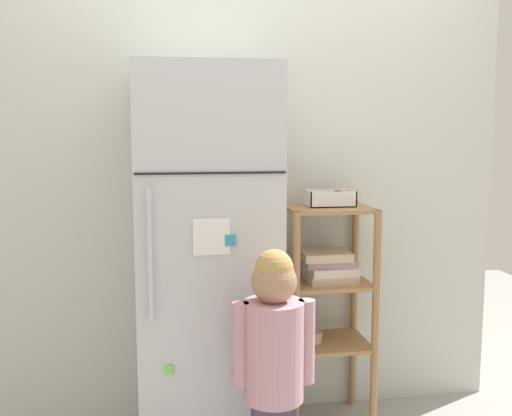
{
  "coord_description": "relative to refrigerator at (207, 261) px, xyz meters",
  "views": [
    {
      "loc": [
        -0.44,
        -2.6,
        1.44
      ],
      "look_at": [
        -0.04,
        0.02,
        1.1
      ],
      "focal_mm": 41.6,
      "sensor_mm": 36.0,
      "label": 1
    }
  ],
  "objects": [
    {
      "name": "kitchen_wall_back",
      "position": [
        0.26,
        0.31,
        0.25
      ],
      "size": [
        2.54,
        0.03,
        2.22
      ],
      "primitive_type": "cube",
      "color": "silver",
      "rests_on": "ground"
    },
    {
      "name": "refrigerator",
      "position": [
        0.0,
        0.0,
        0.0
      ],
      "size": [
        0.61,
        0.6,
        1.72
      ],
      "color": "silver",
      "rests_on": "ground"
    },
    {
      "name": "child_standing",
      "position": [
        0.22,
        -0.47,
        -0.26
      ],
      "size": [
        0.32,
        0.24,
        1.0
      ],
      "color": "#443A4A",
      "rests_on": "ground"
    },
    {
      "name": "pantry_shelf_unit",
      "position": [
        0.59,
        0.1,
        -0.17
      ],
      "size": [
        0.42,
        0.35,
        1.08
      ],
      "color": "#9E7247",
      "rests_on": "ground"
    },
    {
      "name": "fruit_bin",
      "position": [
        0.62,
        0.11,
        0.25
      ],
      "size": [
        0.23,
        0.14,
        0.08
      ],
      "color": "white",
      "rests_on": "pantry_shelf_unit"
    }
  ]
}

